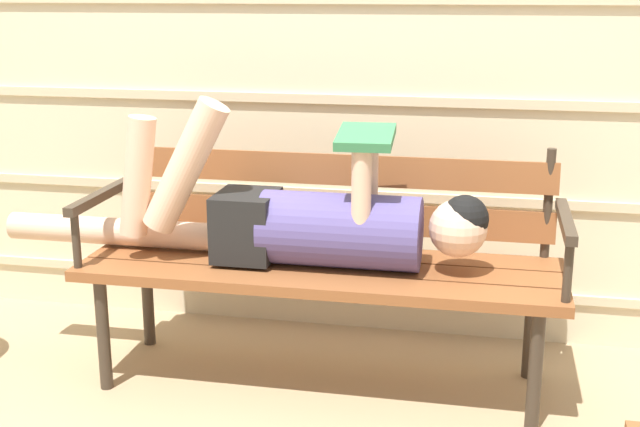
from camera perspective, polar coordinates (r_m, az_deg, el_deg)
name	(u,v)px	position (r m, az deg, el deg)	size (l,w,h in m)	color
ground_plane	(317,388)	(2.99, -0.20, -11.76)	(12.00, 12.00, 0.00)	tan
house_siding	(349,49)	(3.26, 1.97, 11.04)	(4.82, 0.08, 2.24)	beige
park_bench	(324,249)	(2.92, 0.28, -2.40)	(1.63, 0.51, 0.82)	brown
reclining_person	(298,219)	(2.83, -1.52, -0.36)	(1.73, 0.26, 0.57)	#514784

